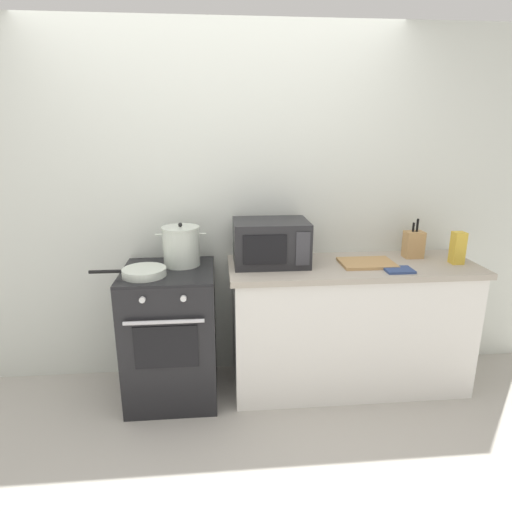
% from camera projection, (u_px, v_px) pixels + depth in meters
% --- Properties ---
extents(ground_plane, '(10.00, 10.00, 0.00)m').
position_uv_depth(ground_plane, '(226.00, 448.00, 2.55)').
color(ground_plane, '#B2ADA3').
extents(back_wall, '(4.40, 0.10, 2.50)m').
position_uv_depth(back_wall, '(261.00, 209.00, 3.15)').
color(back_wall, silver).
rests_on(back_wall, ground_plane).
extents(lower_cabinet_right, '(1.64, 0.56, 0.88)m').
position_uv_depth(lower_cabinet_right, '(349.00, 328.00, 3.10)').
color(lower_cabinet_right, white).
rests_on(lower_cabinet_right, ground_plane).
extents(countertop_right, '(1.70, 0.60, 0.04)m').
position_uv_depth(countertop_right, '(353.00, 267.00, 2.97)').
color(countertop_right, '#ADA393').
rests_on(countertop_right, lower_cabinet_right).
extents(stove, '(0.60, 0.64, 0.92)m').
position_uv_depth(stove, '(171.00, 334.00, 2.96)').
color(stove, black).
rests_on(stove, ground_plane).
extents(stock_pot, '(0.33, 0.25, 0.29)m').
position_uv_depth(stock_pot, '(181.00, 246.00, 2.90)').
color(stock_pot, silver).
rests_on(stock_pot, stove).
extents(frying_pan, '(0.47, 0.27, 0.05)m').
position_uv_depth(frying_pan, '(143.00, 272.00, 2.71)').
color(frying_pan, silver).
rests_on(frying_pan, stove).
extents(microwave, '(0.50, 0.37, 0.30)m').
position_uv_depth(microwave, '(271.00, 242.00, 2.93)').
color(microwave, '#232326').
rests_on(microwave, countertop_right).
extents(cutting_board, '(0.36, 0.26, 0.02)m').
position_uv_depth(cutting_board, '(367.00, 263.00, 2.95)').
color(cutting_board, tan).
rests_on(cutting_board, countertop_right).
extents(knife_block, '(0.13, 0.10, 0.28)m').
position_uv_depth(knife_block, '(414.00, 244.00, 3.09)').
color(knife_block, tan).
rests_on(knife_block, countertop_right).
extents(pasta_box, '(0.08, 0.08, 0.22)m').
position_uv_depth(pasta_box, '(458.00, 248.00, 2.94)').
color(pasta_box, gold).
rests_on(pasta_box, countertop_right).
extents(oven_mitt, '(0.18, 0.14, 0.02)m').
position_uv_depth(oven_mitt, '(399.00, 270.00, 2.81)').
color(oven_mitt, '#33477A').
rests_on(oven_mitt, countertop_right).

